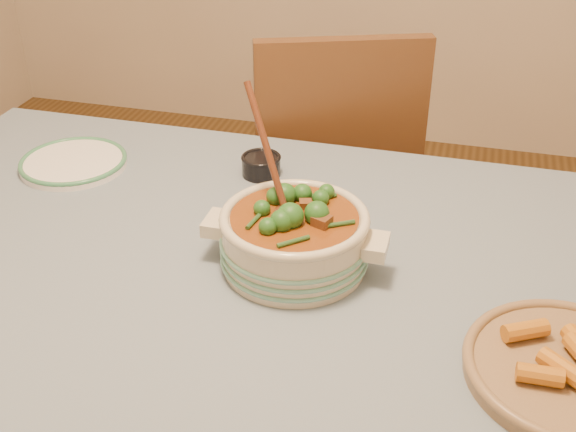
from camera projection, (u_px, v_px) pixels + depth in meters
The scene contains 6 objects.
dining_table at pixel (241, 298), 1.42m from camera, with size 1.68×1.08×0.76m.
stew_casserole at pixel (294, 234), 1.32m from camera, with size 0.34×0.28×0.32m.
white_plate at pixel (74, 162), 1.69m from camera, with size 0.26×0.26×0.02m.
condiment_bowl at pixel (261, 164), 1.65m from camera, with size 0.12×0.12×0.05m.
fried_plate at pixel (571, 368), 1.09m from camera, with size 0.36×0.36×0.05m.
chair_far at pixel (332, 168), 2.12m from camera, with size 0.59×0.59×0.98m.
Camera 1 is at (0.38, -1.06, 1.54)m, focal length 45.00 mm.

